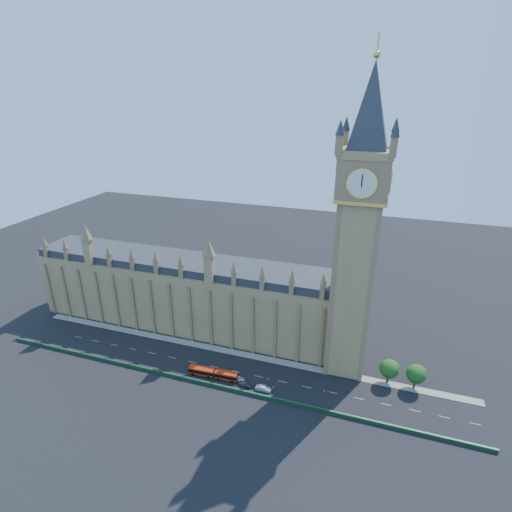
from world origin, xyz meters
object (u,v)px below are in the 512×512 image
(red_bus, at_px, (213,373))
(car_silver, at_px, (263,388))
(car_grey, at_px, (245,384))
(car_white, at_px, (237,378))

(red_bus, height_order, car_silver, red_bus)
(car_grey, distance_m, car_silver, 5.95)
(car_grey, xyz_separation_m, car_silver, (5.95, -0.07, 0.06))
(red_bus, xyz_separation_m, car_white, (8.01, 1.02, -0.74))
(red_bus, bearing_deg, car_white, 4.45)
(car_grey, distance_m, car_white, 3.94)
(red_bus, height_order, car_grey, red_bus)
(car_grey, relative_size, car_white, 0.86)
(car_grey, height_order, car_white, car_grey)
(red_bus, distance_m, car_white, 8.11)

